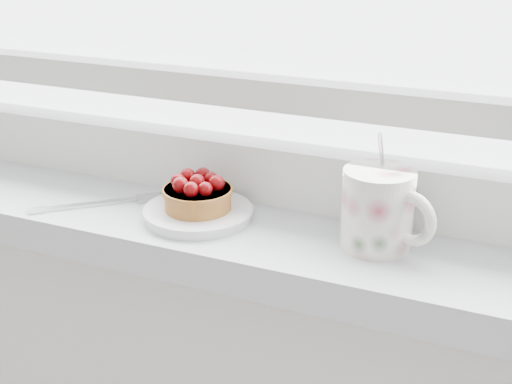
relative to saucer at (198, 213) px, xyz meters
The scene contains 4 objects.
saucer is the anchor object (origin of this frame).
raspberry_tart 0.02m from the saucer, 167.06° to the left, with size 0.08×0.08×0.04m.
floral_mug 0.21m from the saucer, ahead, with size 0.11×0.10×0.12m.
fork 0.12m from the saucer, behind, with size 0.15×0.14×0.00m.
Camera 1 is at (0.27, 1.23, 1.27)m, focal length 50.00 mm.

